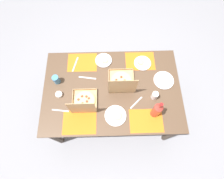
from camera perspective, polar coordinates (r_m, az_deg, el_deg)
The scene contains 20 objects.
ground_plane at distance 2.76m, azimuth 0.00°, elevation -6.12°, with size 6.00×6.00×0.00m, color gray.
dining_table at distance 2.14m, azimuth 0.00°, elevation -1.02°, with size 1.60×1.05×0.75m.
placemat_near_left at distance 2.25m, azimuth 9.05°, elevation 9.05°, with size 0.36×0.26×0.00m, color orange.
placemat_near_right at distance 2.25m, azimuth -9.57°, elevation 8.64°, with size 0.36×0.26×0.00m, color orange.
placemat_far_left at distance 1.97m, azimuth 10.97°, elevation -9.85°, with size 0.36×0.26×0.00m, color orange.
placemat_far_right at distance 1.96m, azimuth -10.45°, elevation -10.39°, with size 0.36×0.26×0.00m, color orange.
pizza_box_edge_far at distance 2.03m, azimuth 3.08°, elevation 2.41°, with size 0.30×0.31×0.34m.
pizza_box_corner_left at distance 1.97m, azimuth -8.99°, elevation -4.04°, with size 0.28×0.28×0.31m.
plate_far_left at distance 2.18m, azimuth 16.31°, elevation 2.86°, with size 0.24×0.24×0.02m.
plate_middle at distance 1.94m, azimuth 1.22°, elevation -8.46°, with size 0.23×0.23×0.03m.
plate_near_left at distance 2.23m, azimuth 9.74°, elevation 8.40°, with size 0.21×0.21×0.03m.
plate_far_right at distance 2.22m, azimuth -2.69°, elevation 9.36°, with size 0.20×0.20×0.03m.
soda_bottle at distance 1.89m, azimuth 14.28°, elevation -6.44°, with size 0.09×0.09×0.32m.
cup_clear_left at distance 2.14m, azimuth -17.56°, elevation 3.08°, with size 0.08×0.08×0.11m, color teal.
cup_dark at distance 2.02m, azimuth 13.63°, elevation -1.91°, with size 0.07×0.07×0.10m, color silver.
condiment_bowl at distance 2.09m, azimuth -16.74°, elevation -1.57°, with size 0.08×0.08×0.04m, color white.
knife_by_far_left at distance 2.25m, azimuth -11.77°, elevation 7.97°, with size 0.21×0.02×0.01m, color #B7B7BC.
fork_by_near_right at distance 2.01m, azimuth 7.81°, elevation -4.22°, with size 0.19×0.02×0.01m, color #B7B7BC.
knife_by_near_left at distance 2.13m, azimuth -7.94°, elevation 3.75°, with size 0.21×0.02×0.01m, color #B7B7BC.
fork_by_far_right at distance 2.04m, azimuth -16.32°, elevation -6.54°, with size 0.19×0.02×0.01m, color #B7B7BC.
Camera 1 is at (0.02, 0.80, 2.64)m, focal length 28.32 mm.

